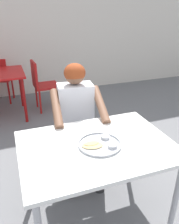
{
  "coord_description": "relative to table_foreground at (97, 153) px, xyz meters",
  "views": [
    {
      "loc": [
        -0.57,
        -1.29,
        1.66
      ],
      "look_at": [
        -0.0,
        0.28,
        0.89
      ],
      "focal_mm": 36.49,
      "sensor_mm": 36.0,
      "label": 1
    }
  ],
  "objects": [
    {
      "name": "diner_foreground",
      "position": [
        0.03,
        0.6,
        0.05
      ],
      "size": [
        0.54,
        0.58,
        1.19
      ],
      "color": "#272727",
      "rests_on": "ground"
    },
    {
      "name": "thali_tray",
      "position": [
        0.02,
        -0.02,
        0.09
      ],
      "size": [
        0.32,
        0.32,
        0.03
      ],
      "color": "#B7BABF",
      "rests_on": "table_foreground"
    },
    {
      "name": "ground_plane",
      "position": [
        0.03,
        -0.03,
        -0.69
      ],
      "size": [
        12.0,
        12.0,
        0.05
      ],
      "primitive_type": "cube",
      "color": "slate"
    },
    {
      "name": "table_foreground",
      "position": [
        0.0,
        0.0,
        0.0
      ],
      "size": [
        1.13,
        0.81,
        0.74
      ],
      "color": "white",
      "rests_on": "ground"
    },
    {
      "name": "chair_foreground",
      "position": [
        0.06,
        0.82,
        -0.18
      ],
      "size": [
        0.44,
        0.47,
        0.84
      ],
      "color": "#3F3F44",
      "rests_on": "ground"
    },
    {
      "name": "chair_red_right",
      "position": [
        -0.04,
        2.42,
        -0.16
      ],
      "size": [
        0.43,
        0.41,
        0.86
      ],
      "color": "#A91514",
      "rests_on": "ground"
    },
    {
      "name": "back_wall",
      "position": [
        0.03,
        3.39,
        1.04
      ],
      "size": [
        12.0,
        0.12,
        3.4
      ],
      "primitive_type": "cube",
      "color": "silver",
      "rests_on": "ground"
    }
  ]
}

